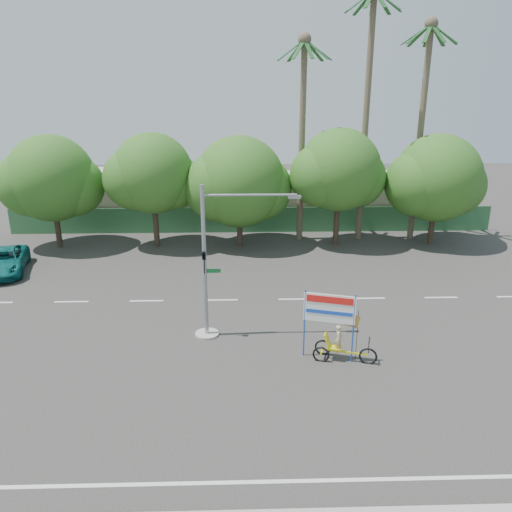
{
  "coord_description": "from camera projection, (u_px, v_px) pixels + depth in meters",
  "views": [
    {
      "loc": [
        -0.83,
        -16.78,
        10.76
      ],
      "look_at": [
        -0.2,
        4.98,
        3.5
      ],
      "focal_mm": 35.0,
      "sensor_mm": 36.0,
      "label": 1
    }
  ],
  "objects": [
    {
      "name": "ground",
      "position": [
        265.0,
        382.0,
        19.34
      ],
      "size": [
        120.0,
        120.0,
        0.0
      ],
      "primitive_type": "plane",
      "color": "#33302D",
      "rests_on": "ground"
    },
    {
      "name": "fence",
      "position": [
        253.0,
        220.0,
        39.41
      ],
      "size": [
        38.0,
        0.08,
        2.0
      ],
      "primitive_type": "cube",
      "color": "#336B3D",
      "rests_on": "ground"
    },
    {
      "name": "building_left",
      "position": [
        136.0,
        197.0,
        43.09
      ],
      "size": [
        12.0,
        8.0,
        4.0
      ],
      "primitive_type": "cube",
      "color": "#B6A791",
      "rests_on": "ground"
    },
    {
      "name": "building_right",
      "position": [
        343.0,
        198.0,
        43.64
      ],
      "size": [
        14.0,
        8.0,
        3.6
      ],
      "primitive_type": "cube",
      "color": "#B6A791",
      "rests_on": "ground"
    },
    {
      "name": "tree_far_left",
      "position": [
        51.0,
        181.0,
        34.52
      ],
      "size": [
        7.14,
        6.0,
        7.96
      ],
      "color": "#473828",
      "rests_on": "ground"
    },
    {
      "name": "tree_left",
      "position": [
        152.0,
        176.0,
        34.61
      ],
      "size": [
        6.66,
        5.6,
        8.07
      ],
      "color": "#473828",
      "rests_on": "ground"
    },
    {
      "name": "tree_center",
      "position": [
        239.0,
        184.0,
        34.97
      ],
      "size": [
        7.62,
        6.4,
        7.85
      ],
      "color": "#473828",
      "rests_on": "ground"
    },
    {
      "name": "tree_right",
      "position": [
        338.0,
        173.0,
        34.91
      ],
      "size": [
        6.9,
        5.8,
        8.36
      ],
      "color": "#473828",
      "rests_on": "ground"
    },
    {
      "name": "tree_far_right",
      "position": [
        436.0,
        181.0,
        35.29
      ],
      "size": [
        7.38,
        6.2,
        7.94
      ],
      "color": "#473828",
      "rests_on": "ground"
    },
    {
      "name": "palm_tall",
      "position": [
        367.0,
        94.0,
        34.74
      ],
      "size": [
        3.73,
        3.79,
        17.45
      ],
      "color": "#70604C",
      "rests_on": "ground"
    },
    {
      "name": "palm_mid",
      "position": [
        423.0,
        110.0,
        35.19
      ],
      "size": [
        3.73,
        3.79,
        15.45
      ],
      "color": "#70604C",
      "rests_on": "ground"
    },
    {
      "name": "palm_short",
      "position": [
        302.0,
        118.0,
        35.12
      ],
      "size": [
        3.73,
        3.79,
        14.45
      ],
      "color": "#70604C",
      "rests_on": "ground"
    },
    {
      "name": "traffic_signal",
      "position": [
        212.0,
        276.0,
        22.13
      ],
      "size": [
        4.72,
        1.1,
        7.0
      ],
      "color": "gray",
      "rests_on": "ground"
    },
    {
      "name": "trike_billboard",
      "position": [
        335.0,
        333.0,
        20.59
      ],
      "size": [
        3.01,
        1.23,
        3.07
      ],
      "rotation": [
        0.0,
        0.0,
        -0.29
      ],
      "color": "black",
      "rests_on": "ground"
    },
    {
      "name": "pickup_truck",
      "position": [
        4.0,
        261.0,
        30.73
      ],
      "size": [
        3.69,
        5.72,
        1.47
      ],
      "primitive_type": "imported",
      "rotation": [
        0.0,
        0.0,
        0.26
      ],
      "color": "#0D5F5E",
      "rests_on": "ground"
    }
  ]
}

